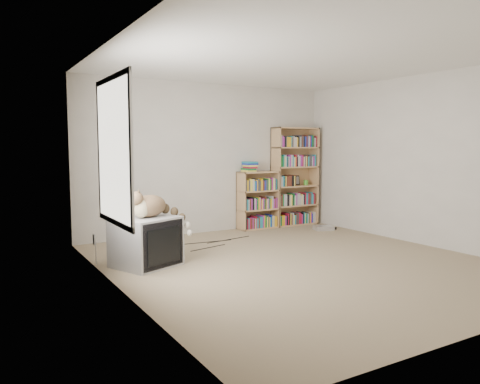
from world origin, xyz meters
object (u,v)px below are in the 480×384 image
bookcase_tall (294,179)px  bookcase_short (258,202)px  crt_tv (145,242)px  cat (155,208)px  dvd_player (323,228)px

bookcase_tall → bookcase_short: 0.89m
crt_tv → cat: size_ratio=1.06×
bookcase_tall → dvd_player: 1.10m
crt_tv → bookcase_tall: bookcase_tall is taller
bookcase_tall → dvd_player: bookcase_tall is taller
crt_tv → cat: 0.42m
cat → bookcase_tall: (3.28, 1.55, 0.16)m
cat → crt_tv: bearing=144.0°
dvd_player → bookcase_short: bearing=159.2°
dvd_player → cat: bearing=-148.3°
crt_tv → bookcase_short: size_ratio=0.86×
crt_tv → dvd_player: (3.50, 0.81, -0.26)m
bookcase_tall → bookcase_short: (-0.80, -0.00, -0.38)m
bookcase_tall → bookcase_short: bearing=-179.9°
bookcase_tall → dvd_player: size_ratio=5.59×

